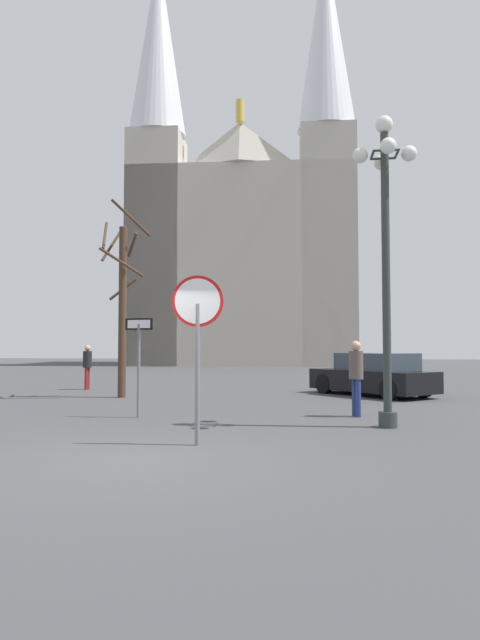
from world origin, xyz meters
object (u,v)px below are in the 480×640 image
object	(u,v)px
street_lamp	(386,232)
pedestrian_standing	(87,363)
bare_tree	(122,302)
parked_car_near_black	(373,375)
one_way_arrow_sign	(139,353)
pedestrian_walking	(356,371)
stop_sign	(198,325)
cathedral	(243,237)

from	to	relation	value
street_lamp	pedestrian_standing	world-z (taller)	street_lamp
bare_tree	parked_car_near_black	xyz separation A→B (m)	(7.81, 1.61, -2.32)
one_way_arrow_sign	bare_tree	distance (m)	5.16
parked_car_near_black	street_lamp	bearing A→B (deg)	-94.68
one_way_arrow_sign	parked_car_near_black	distance (m)	8.52
bare_tree	pedestrian_walking	bearing A→B (deg)	-29.27
stop_sign	pedestrian_walking	xyz separation A→B (m)	(2.86, 3.90, -0.90)
cathedral	parked_car_near_black	size ratio (longest dim) A/B	8.47
one_way_arrow_sign	stop_sign	bearing A→B (deg)	-58.28
one_way_arrow_sign	pedestrian_standing	xyz separation A→B (m)	(-4.22, 7.36, -0.45)
one_way_arrow_sign	street_lamp	xyz separation A→B (m)	(5.28, -0.85, 2.42)
pedestrian_standing	pedestrian_walking	bearing A→B (deg)	-36.26
street_lamp	pedestrian_standing	xyz separation A→B (m)	(-9.50, 8.21, -2.87)
bare_tree	pedestrian_walking	xyz separation A→B (m)	(6.78, -3.80, -1.93)
cathedral	pedestrian_standing	size ratio (longest dim) A/B	22.08
stop_sign	pedestrian_walking	bearing A→B (deg)	53.70
cathedral	parked_car_near_black	world-z (taller)	cathedral
bare_tree	stop_sign	bearing A→B (deg)	-63.02
stop_sign	parked_car_near_black	distance (m)	10.17
parked_car_near_black	pedestrian_walking	world-z (taller)	pedestrian_walking
stop_sign	pedestrian_standing	size ratio (longest dim) A/B	1.69
cathedral	one_way_arrow_sign	distance (m)	36.15
stop_sign	parked_car_near_black	size ratio (longest dim) A/B	0.65
stop_sign	street_lamp	distance (m)	4.48
cathedral	bare_tree	world-z (taller)	cathedral
parked_car_near_black	pedestrian_walking	xyz separation A→B (m)	(-1.03, -5.41, 0.39)
bare_tree	parked_car_near_black	world-z (taller)	bare_tree
one_way_arrow_sign	parked_car_near_black	world-z (taller)	one_way_arrow_sign
stop_sign	pedestrian_standing	xyz separation A→B (m)	(-6.18, 10.53, -0.96)
cathedral	one_way_arrow_sign	xyz separation A→B (m)	(1.57, -34.82, -9.59)
cathedral	pedestrian_standing	xyz separation A→B (m)	(-2.65, -27.47, -10.04)
cathedral	pedestrian_standing	world-z (taller)	cathedral
street_lamp	parked_car_near_black	world-z (taller)	street_lamp
bare_tree	pedestrian_standing	distance (m)	4.13
one_way_arrow_sign	bare_tree	size ratio (longest dim) A/B	0.37
one_way_arrow_sign	pedestrian_walking	distance (m)	4.90
stop_sign	pedestrian_walking	distance (m)	4.92
parked_car_near_black	one_way_arrow_sign	bearing A→B (deg)	-133.67
parked_car_near_black	pedestrian_standing	xyz separation A→B (m)	(-10.08, 1.22, 0.33)
stop_sign	bare_tree	world-z (taller)	bare_tree
bare_tree	one_way_arrow_sign	bearing A→B (deg)	-66.61
street_lamp	pedestrian_walking	xyz separation A→B (m)	(-0.46, 1.58, -2.81)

